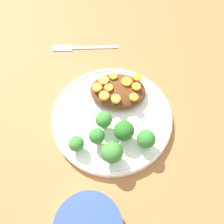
% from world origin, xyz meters
% --- Properties ---
extents(ground_plane, '(4.00, 4.00, 0.00)m').
position_xyz_m(ground_plane, '(0.00, 0.00, 0.00)').
color(ground_plane, '#9E6638').
extents(plate, '(0.29, 0.29, 0.02)m').
position_xyz_m(plate, '(0.00, 0.00, 0.01)').
color(plate, white).
rests_on(plate, ground_plane).
extents(stew_mound, '(0.14, 0.10, 0.03)m').
position_xyz_m(stew_mound, '(0.01, 0.06, 0.04)').
color(stew_mound, '#5B3319').
rests_on(stew_mound, plate).
extents(broccoli_floret_0, '(0.04, 0.04, 0.06)m').
position_xyz_m(broccoli_floret_0, '(0.03, -0.05, 0.05)').
color(broccoli_floret_0, '#759E51').
rests_on(broccoli_floret_0, plate).
extents(broccoli_floret_1, '(0.03, 0.03, 0.05)m').
position_xyz_m(broccoli_floret_1, '(-0.03, -0.07, 0.05)').
color(broccoli_floret_1, '#759E51').
rests_on(broccoli_floret_1, plate).
extents(broccoli_floret_2, '(0.04, 0.04, 0.05)m').
position_xyz_m(broccoli_floret_2, '(0.08, -0.07, 0.05)').
color(broccoli_floret_2, '#759E51').
rests_on(broccoli_floret_2, plate).
extents(broccoli_floret_3, '(0.03, 0.03, 0.04)m').
position_xyz_m(broccoli_floret_3, '(-0.07, -0.09, 0.05)').
color(broccoli_floret_3, '#759E51').
rests_on(broccoli_floret_3, plate).
extents(broccoli_floret_4, '(0.04, 0.04, 0.06)m').
position_xyz_m(broccoli_floret_4, '(0.01, -0.11, 0.05)').
color(broccoli_floret_4, '#759E51').
rests_on(broccoli_floret_4, plate).
extents(broccoli_floret_5, '(0.04, 0.04, 0.05)m').
position_xyz_m(broccoli_floret_5, '(-0.02, -0.03, 0.05)').
color(broccoli_floret_5, '#7FA85B').
rests_on(broccoli_floret_5, plate).
extents(carrot_slice_0, '(0.03, 0.03, 0.00)m').
position_xyz_m(carrot_slice_0, '(0.03, 0.07, 0.06)').
color(carrot_slice_0, orange).
rests_on(carrot_slice_0, stew_mound).
extents(carrot_slice_1, '(0.03, 0.03, 0.00)m').
position_xyz_m(carrot_slice_1, '(-0.03, 0.07, 0.06)').
color(carrot_slice_1, orange).
rests_on(carrot_slice_1, stew_mound).
extents(carrot_slice_2, '(0.02, 0.02, 0.01)m').
position_xyz_m(carrot_slice_2, '(-0.04, 0.05, 0.06)').
color(carrot_slice_2, orange).
rests_on(carrot_slice_2, stew_mound).
extents(carrot_slice_3, '(0.02, 0.02, 0.00)m').
position_xyz_m(carrot_slice_3, '(0.05, 0.03, 0.06)').
color(carrot_slice_3, orange).
rests_on(carrot_slice_3, stew_mound).
extents(carrot_slice_4, '(0.02, 0.02, 0.01)m').
position_xyz_m(carrot_slice_4, '(-0.02, 0.03, 0.06)').
color(carrot_slice_4, orange).
rests_on(carrot_slice_4, stew_mound).
extents(carrot_slice_5, '(0.02, 0.02, 0.01)m').
position_xyz_m(carrot_slice_5, '(0.01, 0.02, 0.06)').
color(carrot_slice_5, orange).
rests_on(carrot_slice_5, stew_mound).
extents(carrot_slice_6, '(0.02, 0.02, 0.00)m').
position_xyz_m(carrot_slice_6, '(0.05, 0.06, 0.06)').
color(carrot_slice_6, orange).
rests_on(carrot_slice_6, stew_mound).
extents(carrot_slice_7, '(0.02, 0.02, 0.01)m').
position_xyz_m(carrot_slice_7, '(0.05, 0.09, 0.06)').
color(carrot_slice_7, orange).
rests_on(carrot_slice_7, stew_mound).
extents(carrot_slice_8, '(0.02, 0.02, 0.00)m').
position_xyz_m(carrot_slice_8, '(-0.01, 0.09, 0.06)').
color(carrot_slice_8, orange).
rests_on(carrot_slice_8, stew_mound).
extents(carrot_slice_9, '(0.02, 0.02, 0.01)m').
position_xyz_m(carrot_slice_9, '(-0.01, 0.05, 0.06)').
color(carrot_slice_9, orange).
rests_on(carrot_slice_9, stew_mound).
extents(fork, '(0.20, 0.04, 0.01)m').
position_xyz_m(fork, '(-0.12, 0.23, 0.00)').
color(fork, '#BCBCBC').
rests_on(fork, ground_plane).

